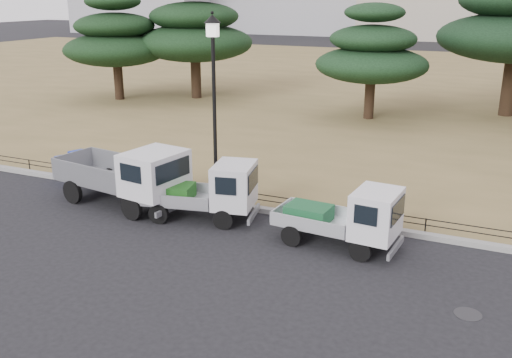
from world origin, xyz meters
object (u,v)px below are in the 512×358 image
at_px(tarp_pile, 77,165).
at_px(truck_large, 127,173).
at_px(street_lamp, 214,78).
at_px(truck_kei_front, 208,191).
at_px(truck_kei_rear, 346,217).

bearing_deg(tarp_pile, truck_large, -24.64).
height_order(truck_large, street_lamp, street_lamp).
xyz_separation_m(truck_large, street_lamp, (2.47, 1.53, 3.03)).
bearing_deg(street_lamp, truck_kei_front, -71.40).
bearing_deg(truck_kei_front, truck_kei_rear, -14.91).
distance_m(truck_kei_rear, tarp_pile, 11.01).
bearing_deg(truck_large, street_lamp, 40.87).
relative_size(truck_kei_rear, tarp_pile, 1.98).
distance_m(truck_kei_front, street_lamp, 3.62).
relative_size(truck_large, street_lamp, 0.82).
bearing_deg(truck_large, truck_kei_front, 9.28).
distance_m(truck_kei_rear, street_lamp, 6.19).
xyz_separation_m(truck_large, tarp_pile, (-3.45, 1.58, -0.58)).
relative_size(truck_large, truck_kei_rear, 1.39).
height_order(truck_kei_front, tarp_pile, truck_kei_front).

